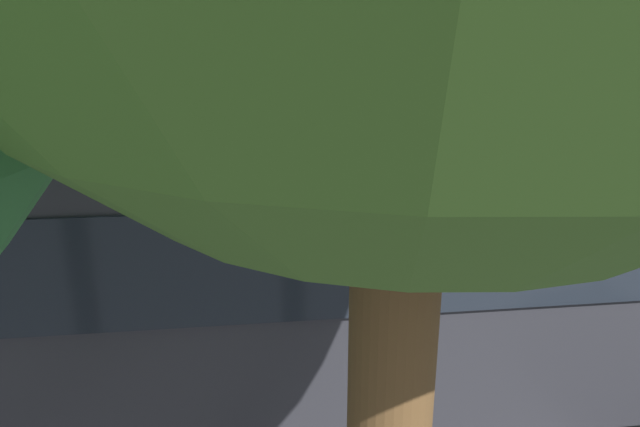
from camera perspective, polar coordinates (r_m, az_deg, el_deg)
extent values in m
plane|color=#38383D|center=(10.70, 6.58, -6.25)|extent=(80.00, 80.00, 0.00)
cube|color=#26262B|center=(6.19, 9.89, -5.35)|extent=(10.04, 2.66, 2.80)
cube|color=black|center=(7.19, 7.21, 2.55)|extent=(8.40, 0.18, 1.01)
cube|color=black|center=(4.88, 14.50, -4.73)|extent=(8.40, 0.18, 1.01)
cube|color=#198C3F|center=(7.53, 6.91, -5.75)|extent=(8.80, 0.18, 0.28)
cube|color=black|center=(6.96, 9.20, -17.86)|extent=(9.24, 2.45, 0.45)
torus|color=black|center=(7.75, -19.74, -12.48)|extent=(1.01, 0.34, 1.00)
torus|color=black|center=(9.20, 28.91, -8.92)|extent=(1.01, 0.34, 1.00)
cylinder|color=black|center=(9.61, 8.33, -5.93)|extent=(0.12, 0.12, 0.79)
cube|color=black|center=(9.82, 8.15, -8.17)|extent=(0.10, 0.26, 0.10)
cylinder|color=black|center=(9.66, 9.24, -5.85)|extent=(0.12, 0.12, 0.79)
cube|color=black|center=(9.87, 9.05, -8.09)|extent=(0.10, 0.26, 0.10)
cube|color=navy|center=(9.38, 8.98, -1.80)|extent=(0.38, 0.29, 0.66)
cylinder|color=navy|center=(9.31, 7.57, -1.79)|extent=(0.09, 0.09, 0.63)
sphere|color=tan|center=(9.41, 7.50, -3.59)|extent=(0.09, 0.09, 0.09)
cylinder|color=navy|center=(9.45, 10.37, -1.63)|extent=(0.09, 0.09, 0.63)
sphere|color=tan|center=(9.56, 10.27, -3.41)|extent=(0.09, 0.09, 0.09)
sphere|color=tan|center=(9.25, 9.11, 0.95)|extent=(0.24, 0.24, 0.24)
cylinder|color=black|center=(9.29, 2.72, -6.59)|extent=(0.15, 0.15, 0.79)
cube|color=black|center=(9.50, 2.57, -8.89)|extent=(0.17, 0.28, 0.10)
cylinder|color=black|center=(9.36, 3.59, -6.42)|extent=(0.15, 0.15, 0.79)
cube|color=black|center=(9.57, 3.43, -8.71)|extent=(0.17, 0.28, 0.10)
cube|color=navy|center=(9.07, 3.23, -2.31)|extent=(0.44, 0.38, 0.66)
cylinder|color=navy|center=(8.96, 1.87, -2.42)|extent=(0.11, 0.11, 0.62)
sphere|color=tan|center=(9.06, 1.85, -4.28)|extent=(0.11, 0.11, 0.09)
cylinder|color=navy|center=(9.17, 4.56, -2.01)|extent=(0.11, 0.11, 0.62)
sphere|color=tan|center=(9.27, 4.52, -3.83)|extent=(0.11, 0.11, 0.09)
sphere|color=tan|center=(8.93, 3.28, 0.52)|extent=(0.29, 0.29, 0.24)
cylinder|color=black|center=(9.29, -2.12, -6.56)|extent=(0.14, 0.14, 0.79)
cube|color=black|center=(9.50, -2.17, -8.88)|extent=(0.16, 0.28, 0.10)
cylinder|color=black|center=(9.34, -1.19, -6.42)|extent=(0.14, 0.14, 0.79)
cube|color=black|center=(9.55, -1.25, -8.73)|extent=(0.16, 0.28, 0.10)
cube|color=#D8F233|center=(9.05, -1.69, -2.26)|extent=(0.43, 0.36, 0.66)
cube|color=silver|center=(9.05, -1.69, -2.26)|extent=(0.44, 0.37, 0.06)
cylinder|color=#D8F233|center=(8.98, -3.14, -2.34)|extent=(0.11, 0.11, 0.63)
sphere|color=tan|center=(9.08, -3.11, -4.21)|extent=(0.11, 0.11, 0.09)
cylinder|color=#D8F233|center=(9.13, -0.27, -1.99)|extent=(0.11, 0.11, 0.63)
sphere|color=tan|center=(9.23, -0.27, -3.83)|extent=(0.11, 0.11, 0.09)
sphere|color=tan|center=(8.91, -1.71, 0.60)|extent=(0.29, 0.29, 0.24)
torus|color=black|center=(8.62, -4.47, -9.89)|extent=(0.60, 0.14, 0.60)
cylinder|color=silver|center=(8.62, -4.47, -9.89)|extent=(0.12, 0.10, 0.12)
torus|color=black|center=(8.84, 5.06, -9.21)|extent=(0.60, 0.14, 0.60)
cylinder|color=silver|center=(8.84, 5.06, -9.21)|extent=(0.12, 0.12, 0.12)
cylinder|color=silver|center=(8.47, -4.18, -7.75)|extent=(0.32, 0.06, 0.67)
cube|color=#198C33|center=(8.55, -0.12, -7.63)|extent=(0.85, 0.30, 0.36)
cube|color=black|center=(8.61, 3.05, -7.10)|extent=(0.52, 0.23, 0.20)
cylinder|color=silver|center=(8.57, 2.46, -9.12)|extent=(0.45, 0.09, 0.08)
cylinder|color=black|center=(8.36, -3.88, -5.86)|extent=(0.05, 0.58, 0.04)
torus|color=black|center=(9.28, 14.49, -8.39)|extent=(0.61, 0.24, 0.60)
cylinder|color=silver|center=(9.28, 14.49, -8.39)|extent=(0.14, 0.12, 0.12)
torus|color=black|center=(9.68, 23.02, -8.17)|extent=(0.61, 0.24, 0.60)
cylinder|color=silver|center=(9.68, 23.02, -8.17)|extent=(0.14, 0.14, 0.12)
cylinder|color=silver|center=(9.15, 14.96, -6.40)|extent=(0.32, 0.12, 0.67)
cube|color=black|center=(9.30, 18.61, -6.47)|extent=(0.88, 0.44, 0.36)
cube|color=black|center=(9.43, 21.45, -6.13)|extent=(0.55, 0.32, 0.20)
cylinder|color=silver|center=(9.37, 20.86, -7.94)|extent=(0.46, 0.17, 0.08)
cylinder|color=black|center=(9.05, 15.41, -4.64)|extent=(0.15, 0.58, 0.04)
torus|color=black|center=(12.97, -4.95, -0.66)|extent=(0.61, 0.32, 0.60)
cylinder|color=silver|center=(12.97, -4.95, -0.66)|extent=(0.15, 0.13, 0.12)
torus|color=black|center=(12.90, -8.52, 4.68)|extent=(0.83, 0.39, 0.83)
cylinder|color=silver|center=(12.90, -8.52, 4.68)|extent=(0.15, 0.15, 0.12)
cylinder|color=silver|center=(12.83, -3.84, 0.27)|extent=(0.68, 0.28, 0.19)
cube|color=black|center=(12.79, -5.39, 2.47)|extent=(0.81, 0.51, 0.90)
cube|color=black|center=(12.76, -6.41, 4.37)|extent=(0.50, 0.35, 0.54)
cylinder|color=silver|center=(12.98, -6.84, 3.48)|extent=(0.32, 0.18, 0.42)
cylinder|color=black|center=(12.72, -2.89, 1.11)|extent=(0.22, 0.56, 0.04)
cube|color=black|center=(12.69, -4.54, 3.39)|extent=(0.51, 0.46, 0.49)
sphere|color=#0C59B2|center=(12.65, -2.88, 2.27)|extent=(0.33, 0.33, 0.26)
cylinder|color=black|center=(12.53, -4.03, 2.10)|extent=(0.46, 0.23, 0.25)
cylinder|color=black|center=(12.62, -6.35, 3.13)|extent=(0.40, 0.22, 0.30)
cylinder|color=black|center=(12.87, -3.62, 2.50)|extent=(0.46, 0.23, 0.25)
cylinder|color=black|center=(12.96, -5.88, 3.50)|extent=(0.40, 0.22, 0.30)
cube|color=white|center=(13.14, 18.40, -2.61)|extent=(0.23, 4.69, 0.01)
cube|color=white|center=(12.19, 6.71, -3.34)|extent=(0.22, 4.18, 0.01)
cube|color=white|center=(11.81, -6.32, -3.98)|extent=(0.21, 3.96, 0.01)
cube|color=white|center=(12.07, -19.50, -4.42)|extent=(0.20, 3.76, 0.01)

